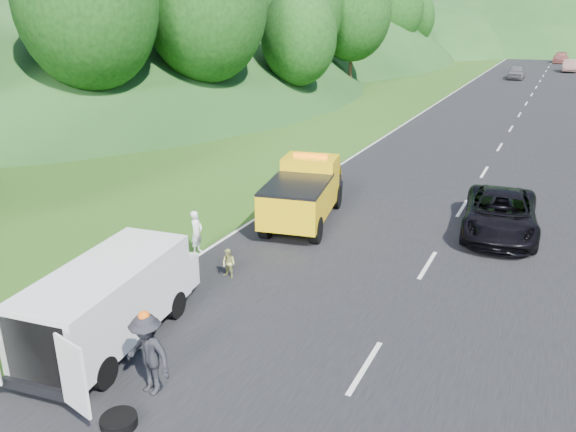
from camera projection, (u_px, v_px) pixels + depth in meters
The scene contains 14 objects.
ground at pixel (286, 300), 15.54m from camera, with size 320.00×320.00×0.00m, color #38661E.
road_surface at pixel (526, 104), 47.91m from camera, with size 14.00×200.00×0.02m, color black.
tree_line_left at pixel (360, 71), 73.89m from camera, with size 14.00×140.00×14.00m, color #265C1B, non-canonical shape.
tow_truck at pixel (304, 192), 20.95m from camera, with size 3.06×5.84×2.39m.
white_van at pixel (111, 299), 13.25m from camera, with size 3.23×6.03×2.05m.
woman at pixel (198, 253), 18.56m from camera, with size 0.53×0.39×1.45m, color white.
child at pixel (229, 278), 16.85m from camera, with size 0.44×0.34×0.90m, color tan.
worker at pixel (152, 392), 11.82m from camera, with size 1.18×0.68×1.83m, color black.
suitcase at pixel (161, 265), 17.01m from camera, with size 0.37×0.21×0.60m, color #5F5E47.
spare_tire at pixel (120, 426), 10.84m from camera, with size 0.71×0.71×0.20m, color black.
passing_suv at pixel (498, 233), 20.19m from camera, with size 2.46×5.34×1.48m, color black.
dist_car_a at pixel (516, 79), 64.91m from camera, with size 1.75×4.36×1.48m, color #504E53.
dist_car_b at pixel (569, 72), 72.37m from camera, with size 1.62×4.65×1.53m, color brown.
dist_car_c at pixel (560, 63), 84.44m from camera, with size 2.10×5.16×1.50m, color #974F4B.
Camera 1 is at (6.17, -12.30, 7.57)m, focal length 35.00 mm.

